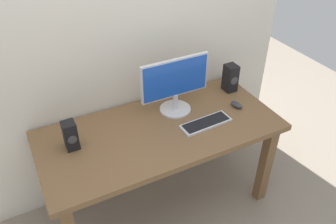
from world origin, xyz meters
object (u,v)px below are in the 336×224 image
desk (161,141)px  mouse (237,105)px  speaker_right (230,78)px  monitor (175,84)px  keyboard_primary (206,123)px  speaker_left (70,135)px

desk → mouse: size_ratio=16.04×
desk → speaker_right: bearing=15.7°
monitor → speaker_right: bearing=4.9°
monitor → mouse: size_ratio=4.96×
keyboard_primary → speaker_left: (-0.88, 0.18, 0.09)m
mouse → speaker_left: size_ratio=0.53×
desk → speaker_right: (0.70, 0.20, 0.22)m
desk → keyboard_primary: bearing=-18.4°
keyboard_primary → speaker_right: (0.40, 0.30, 0.10)m
keyboard_primary → mouse: bearing=13.6°
desk → speaker_right: 0.76m
desk → monitor: 0.41m
keyboard_primary → speaker_right: bearing=36.4°
mouse → speaker_right: (0.09, 0.22, 0.09)m
monitor → speaker_right: (0.51, 0.04, -0.11)m
desk → speaker_right: speaker_right is taller
desk → mouse: (0.61, -0.02, 0.13)m
mouse → desk: bearing=167.2°
keyboard_primary → mouse: (0.31, 0.08, 0.01)m
speaker_right → speaker_left: bearing=-174.9°
speaker_left → desk: bearing=-8.1°
monitor → speaker_right: size_ratio=2.34×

